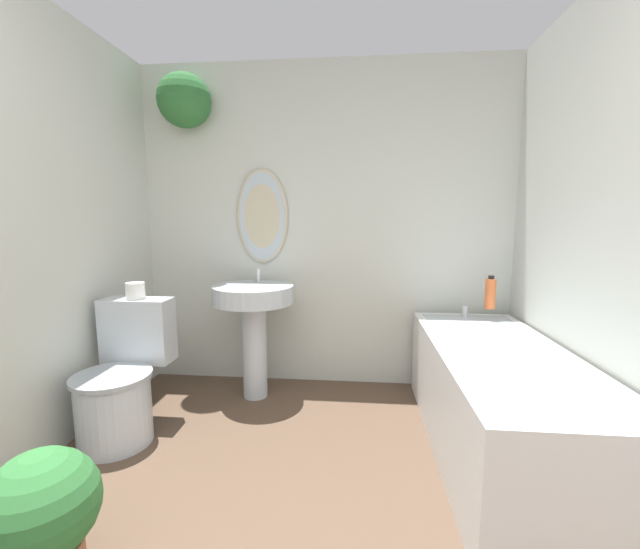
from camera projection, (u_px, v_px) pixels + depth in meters
wall_back at (308, 213)px, 2.94m from camera, size 2.87×0.38×2.40m
toilet at (122, 382)px, 2.27m from camera, size 0.42×0.58×0.78m
pedestal_sink at (254, 314)px, 2.75m from camera, size 0.56×0.56×0.91m
bathtub at (499, 399)px, 2.10m from camera, size 0.68×1.65×0.66m
shampoo_bottle at (490, 293)px, 2.66m from camera, size 0.07×0.07×0.23m
potted_plant at (42, 515)px, 1.30m from camera, size 0.36×0.36×0.50m
toilet_paper_roll at (135, 291)px, 2.39m from camera, size 0.11×0.11×0.10m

